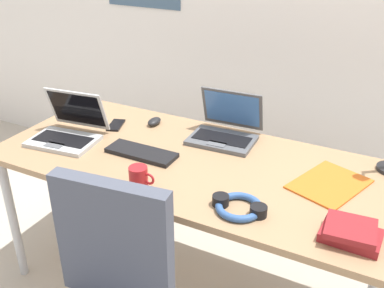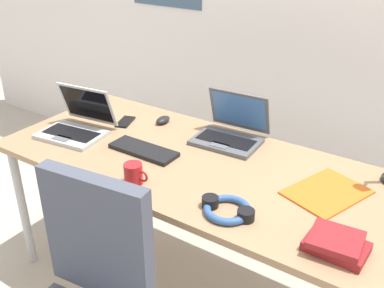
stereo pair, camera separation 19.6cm
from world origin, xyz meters
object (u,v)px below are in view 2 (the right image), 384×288
object	(u,v)px
paper_folder_by_keyboard	(327,192)
laptop_front_left	(76,125)
external_keyboard	(144,150)
book_stack	(336,244)
computer_mouse	(163,120)
laptop_mid_desk	(230,132)
headphones	(228,209)
coffee_mug	(134,174)
cell_phone	(125,122)

from	to	relation	value
paper_folder_by_keyboard	laptop_front_left	bearing A→B (deg)	-172.45
external_keyboard	book_stack	distance (m)	0.97
computer_mouse	paper_folder_by_keyboard	size ratio (longest dim) A/B	0.31
laptop_mid_desk	headphones	bearing A→B (deg)	-61.37
laptop_front_left	coffee_mug	bearing A→B (deg)	-20.34
external_keyboard	book_stack	world-z (taller)	book_stack
headphones	paper_folder_by_keyboard	xyz separation A→B (m)	(0.26, 0.33, -0.01)
laptop_mid_desk	computer_mouse	bearing A→B (deg)	-177.53
coffee_mug	laptop_mid_desk	bearing A→B (deg)	76.91
computer_mouse	book_stack	bearing A→B (deg)	-26.47
headphones	book_stack	world-z (taller)	book_stack
book_stack	laptop_front_left	bearing A→B (deg)	173.47
coffee_mug	headphones	bearing A→B (deg)	4.52
external_keyboard	book_stack	bearing A→B (deg)	-10.98
headphones	paper_folder_by_keyboard	distance (m)	0.42
external_keyboard	cell_phone	distance (m)	0.35
paper_folder_by_keyboard	coffee_mug	world-z (taller)	coffee_mug
laptop_front_left	computer_mouse	xyz separation A→B (m)	(0.28, 0.34, -0.03)
paper_folder_by_keyboard	laptop_mid_desk	bearing A→B (deg)	160.32
laptop_front_left	paper_folder_by_keyboard	xyz separation A→B (m)	(1.22, 0.16, -0.04)
paper_folder_by_keyboard	computer_mouse	bearing A→B (deg)	169.24
laptop_mid_desk	laptop_front_left	distance (m)	0.76
laptop_front_left	external_keyboard	bearing A→B (deg)	4.16
book_stack	paper_folder_by_keyboard	xyz separation A→B (m)	(-0.14, 0.32, -0.02)
headphones	book_stack	bearing A→B (deg)	1.97
computer_mouse	paper_folder_by_keyboard	xyz separation A→B (m)	(0.94, -0.18, -0.01)
cell_phone	laptop_mid_desk	bearing A→B (deg)	-6.52
external_keyboard	headphones	xyz separation A→B (m)	(0.56, -0.20, 0.01)
computer_mouse	paper_folder_by_keyboard	bearing A→B (deg)	-12.48
external_keyboard	laptop_mid_desk	bearing A→B (deg)	50.48
laptop_mid_desk	paper_folder_by_keyboard	size ratio (longest dim) A/B	1.05
laptop_mid_desk	cell_phone	xyz separation A→B (m)	(-0.56, -0.13, -0.04)
laptop_mid_desk	coffee_mug	size ratio (longest dim) A/B	2.88
laptop_front_left	cell_phone	world-z (taller)	laptop_front_left
laptop_mid_desk	book_stack	size ratio (longest dim) A/B	1.63
laptop_mid_desk	book_stack	world-z (taller)	laptop_mid_desk
computer_mouse	headphones	world-z (taller)	headphones
headphones	coffee_mug	distance (m)	0.42
laptop_mid_desk	external_keyboard	world-z (taller)	laptop_mid_desk
laptop_front_left	cell_phone	xyz separation A→B (m)	(0.11, 0.23, -0.04)
computer_mouse	book_stack	world-z (taller)	book_stack
external_keyboard	coffee_mug	xyz separation A→B (m)	(0.14, -0.23, 0.03)
cell_phone	paper_folder_by_keyboard	xyz separation A→B (m)	(1.11, -0.07, -0.00)
coffee_mug	paper_folder_by_keyboard	bearing A→B (deg)	28.24
external_keyboard	laptop_front_left	bearing A→B (deg)	-175.85
laptop_mid_desk	book_stack	bearing A→B (deg)	-36.94
external_keyboard	paper_folder_by_keyboard	world-z (taller)	external_keyboard
laptop_front_left	headphones	bearing A→B (deg)	-9.95
laptop_mid_desk	laptop_front_left	size ratio (longest dim) A/B	0.94
paper_folder_by_keyboard	coffee_mug	size ratio (longest dim) A/B	2.74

